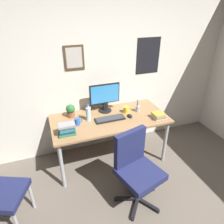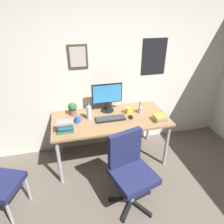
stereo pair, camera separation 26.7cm
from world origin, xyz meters
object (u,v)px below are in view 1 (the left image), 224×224
(keyboard, at_px, (110,119))
(computer_mouse, at_px, (130,116))
(coffee_mug_far, at_px, (126,110))
(coffee_mug_near, at_px, (77,121))
(monitor, at_px, (105,97))
(pen_cup, at_px, (138,108))
(book_stack_right, at_px, (159,115))
(office_chair, at_px, (136,166))
(book_stack_left, at_px, (67,129))
(potted_plant, at_px, (71,110))
(water_bottle, at_px, (88,114))

(keyboard, bearing_deg, computer_mouse, -5.18)
(coffee_mug_far, bearing_deg, coffee_mug_near, -173.33)
(keyboard, distance_m, coffee_mug_near, 0.46)
(monitor, xyz_separation_m, pen_cup, (0.47, -0.19, -0.19))
(keyboard, height_order, coffee_mug_near, coffee_mug_near)
(book_stack_right, bearing_deg, office_chair, -138.05)
(monitor, distance_m, book_stack_left, 0.80)
(office_chair, bearing_deg, potted_plant, 118.38)
(computer_mouse, height_order, potted_plant, potted_plant)
(coffee_mug_far, distance_m, book_stack_right, 0.49)
(coffee_mug_near, relative_size, potted_plant, 0.56)
(potted_plant, relative_size, pen_cup, 0.98)
(potted_plant, relative_size, book_stack_right, 0.99)
(coffee_mug_near, bearing_deg, coffee_mug_far, 6.67)
(monitor, height_order, book_stack_right, monitor)
(monitor, relative_size, book_stack_left, 2.13)
(coffee_mug_far, bearing_deg, computer_mouse, -91.40)
(coffee_mug_near, distance_m, book_stack_left, 0.25)
(water_bottle, bearing_deg, keyboard, -16.83)
(computer_mouse, height_order, book_stack_right, book_stack_right)
(book_stack_right, bearing_deg, book_stack_left, 178.27)
(coffee_mug_near, xyz_separation_m, book_stack_left, (-0.17, -0.18, 0.03))
(coffee_mug_far, distance_m, book_stack_left, 0.97)
(office_chair, xyz_separation_m, potted_plant, (-0.56, 1.04, 0.32))
(office_chair, xyz_separation_m, pen_cup, (0.43, 0.86, 0.27))
(water_bottle, distance_m, book_stack_left, 0.42)
(computer_mouse, bearing_deg, monitor, 132.28)
(coffee_mug_far, height_order, book_stack_right, coffee_mug_far)
(office_chair, distance_m, water_bottle, 0.97)
(monitor, distance_m, keyboard, 0.36)
(monitor, relative_size, water_bottle, 1.82)
(book_stack_left, height_order, book_stack_right, book_stack_left)
(pen_cup, height_order, book_stack_left, pen_cup)
(office_chair, bearing_deg, computer_mouse, 71.61)
(potted_plant, bearing_deg, computer_mouse, -20.53)
(potted_plant, bearing_deg, keyboard, -28.48)
(coffee_mug_far, bearing_deg, pen_cup, -7.11)
(computer_mouse, bearing_deg, pen_cup, 32.96)
(keyboard, xyz_separation_m, coffee_mug_far, (0.30, 0.11, 0.04))
(monitor, xyz_separation_m, coffee_mug_far, (0.28, -0.17, -0.19))
(coffee_mug_far, relative_size, pen_cup, 0.62)
(monitor, xyz_separation_m, potted_plant, (-0.52, -0.01, -0.14))
(office_chair, height_order, potted_plant, office_chair)
(water_bottle, bearing_deg, coffee_mug_far, 2.65)
(computer_mouse, distance_m, water_bottle, 0.61)
(keyboard, relative_size, coffee_mug_near, 3.95)
(keyboard, distance_m, water_bottle, 0.32)
(coffee_mug_near, distance_m, potted_plant, 0.26)
(coffee_mug_near, bearing_deg, monitor, 28.23)
(computer_mouse, height_order, book_stack_left, book_stack_left)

